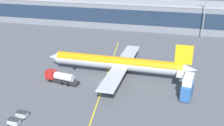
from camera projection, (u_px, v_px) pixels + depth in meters
name	position (u px, v px, depth m)	size (l,w,h in m)	color
ground_plane	(103.00, 83.00, 81.37)	(700.00, 700.00, 0.00)	#515459
apron_lead_in_line	(105.00, 80.00, 83.16)	(0.30, 80.00, 0.01)	yellow
terminal_building	(160.00, 15.00, 139.60)	(204.42, 18.59, 13.87)	slate
main_airliner	(118.00, 63.00, 86.15)	(48.44, 38.54, 11.49)	#B2B7BC
fuel_tanker	(60.00, 77.00, 81.39)	(11.06, 4.19, 3.25)	#232326
catering_lift	(188.00, 87.00, 72.27)	(3.46, 7.09, 6.30)	#285B9E
baggage_cart_0	(14.00, 122.00, 61.22)	(2.68, 1.67, 1.48)	#B2B7BC
baggage_cart_1	(22.00, 114.00, 64.07)	(2.68, 1.67, 1.48)	#B2B7BC
apron_light_mast_0	(204.00, 13.00, 122.16)	(2.80, 0.50, 18.90)	gray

